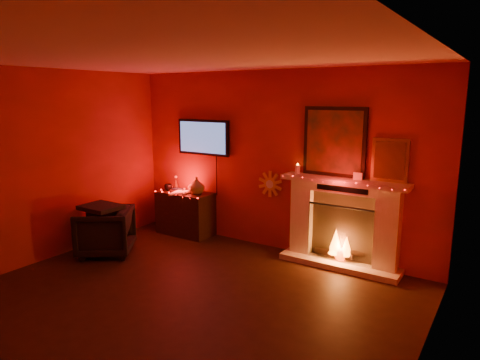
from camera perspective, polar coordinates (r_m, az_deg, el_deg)
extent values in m
plane|color=black|center=(4.93, -10.38, -17.10)|extent=(5.00, 5.00, 0.00)
plane|color=white|center=(4.37, -11.66, 15.92)|extent=(5.00, 5.00, 0.00)
plane|color=maroon|center=(6.46, 4.55, 2.48)|extent=(5.00, 0.00, 5.00)
plane|color=maroon|center=(6.43, -27.29, 1.22)|extent=(0.00, 5.00, 5.00)
plane|color=maroon|center=(3.31, 22.32, -6.75)|extent=(0.00, 5.00, 5.00)
cube|color=beige|center=(6.17, 13.04, -10.82)|extent=(1.65, 0.40, 0.08)
cube|color=beige|center=(6.30, 8.38, -5.25)|extent=(0.30, 0.22, 0.95)
cube|color=beige|center=(5.93, 19.05, -6.81)|extent=(0.30, 0.22, 0.95)
cube|color=beige|center=(5.95, 13.78, -1.01)|extent=(1.50, 0.22, 0.14)
cube|color=beige|center=(5.87, 13.63, -0.16)|extent=(1.72, 0.34, 0.06)
cube|color=#805F4A|center=(6.14, 13.73, -5.89)|extent=(0.90, 0.10, 0.95)
cube|color=black|center=(6.00, 13.12, -7.10)|extent=(0.90, 0.02, 0.78)
cylinder|color=black|center=(6.22, 12.39, -9.63)|extent=(0.55, 0.09, 0.09)
cylinder|color=black|center=(6.16, 14.07, -9.32)|extent=(0.51, 0.18, 0.08)
cone|color=orange|center=(6.15, 12.64, -8.00)|extent=(0.20, 0.20, 0.34)
cone|color=orange|center=(6.13, 13.99, -8.54)|extent=(0.16, 0.16, 0.26)
sphere|color=#FF3F07|center=(6.18, 13.28, -9.60)|extent=(0.18, 0.18, 0.18)
cube|color=black|center=(5.99, 12.48, 5.00)|extent=(0.88, 0.05, 0.95)
cube|color=#AE3917|center=(5.97, 12.39, 4.98)|extent=(0.78, 0.01, 0.85)
cube|color=gold|center=(5.80, 19.36, 2.50)|extent=(0.46, 0.04, 0.56)
cube|color=#9A6623|center=(5.78, 19.31, 2.47)|extent=(0.38, 0.01, 0.48)
cylinder|color=#F8E7CF|center=(6.16, 7.69, 1.43)|extent=(0.07, 0.07, 0.12)
cube|color=silver|center=(5.83, 15.43, 0.47)|extent=(0.12, 0.01, 0.10)
cube|color=black|center=(7.09, -4.90, 5.69)|extent=(1.00, 0.06, 0.58)
cube|color=#476CB7|center=(7.07, -5.07, 5.67)|extent=(0.92, 0.01, 0.50)
cylinder|color=black|center=(7.04, -3.13, 0.58)|extent=(0.02, 0.02, 0.66)
cylinder|color=gold|center=(6.53, 4.03, -0.54)|extent=(0.20, 0.03, 0.20)
cylinder|color=silver|center=(6.51, 3.97, -0.56)|extent=(0.13, 0.01, 0.13)
cube|color=black|center=(7.34, -7.29, -4.40)|extent=(0.95, 0.48, 0.73)
imported|color=brown|center=(7.08, -5.84, -0.75)|extent=(0.27, 0.27, 0.28)
imported|color=black|center=(7.43, -9.53, -0.96)|extent=(0.14, 0.14, 0.11)
cylinder|color=silver|center=(7.21, -8.24, -1.53)|extent=(0.10, 0.38, 0.05)
cylinder|color=silver|center=(7.11, -8.19, -1.72)|extent=(0.15, 0.38, 0.05)
cylinder|color=silver|center=(7.17, -6.89, -1.58)|extent=(0.11, 0.38, 0.05)
cube|color=#5A2319|center=(7.32, -8.45, -1.43)|extent=(0.20, 0.14, 0.03)
cube|color=#20364B|center=(7.31, -8.35, -1.21)|extent=(0.17, 0.12, 0.02)
imported|color=black|center=(6.68, -17.53, -6.53)|extent=(1.06, 1.06, 0.70)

